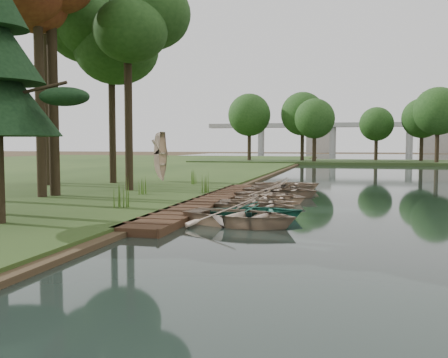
% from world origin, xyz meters
% --- Properties ---
extents(ground, '(300.00, 300.00, 0.00)m').
position_xyz_m(ground, '(0.00, 0.00, 0.00)').
color(ground, '#3D2F1D').
extents(boardwalk, '(1.60, 16.00, 0.30)m').
position_xyz_m(boardwalk, '(-1.60, 0.00, 0.15)').
color(boardwalk, '#382315').
rests_on(boardwalk, ground).
extents(peninsula, '(50.00, 14.00, 0.45)m').
position_xyz_m(peninsula, '(8.00, 50.00, 0.23)').
color(peninsula, '#2E431D').
rests_on(peninsula, ground).
extents(far_trees, '(45.60, 5.60, 8.80)m').
position_xyz_m(far_trees, '(4.67, 50.00, 6.43)').
color(far_trees, black).
rests_on(far_trees, peninsula).
extents(bridge, '(95.90, 4.00, 8.60)m').
position_xyz_m(bridge, '(12.31, 120.00, 7.08)').
color(bridge, '#A5A5A0').
rests_on(bridge, ground).
extents(building_a, '(10.00, 8.00, 18.00)m').
position_xyz_m(building_a, '(30.00, 140.00, 9.00)').
color(building_a, '#A5A5A0').
rests_on(building_a, ground).
extents(building_b, '(8.00, 8.00, 12.00)m').
position_xyz_m(building_b, '(-5.00, 145.00, 6.00)').
color(building_b, '#A5A5A0').
rests_on(building_b, ground).
extents(rowboat_0, '(4.44, 3.65, 0.80)m').
position_xyz_m(rowboat_0, '(0.95, -5.23, 0.45)').
color(rowboat_0, tan).
rests_on(rowboat_0, water).
extents(rowboat_1, '(3.73, 3.02, 0.68)m').
position_xyz_m(rowboat_1, '(1.22, -3.77, 0.39)').
color(rowboat_1, '#286F5A').
rests_on(rowboat_1, water).
extents(rowboat_2, '(3.57, 2.82, 0.67)m').
position_xyz_m(rowboat_2, '(0.85, -1.99, 0.38)').
color(rowboat_2, tan).
rests_on(rowboat_2, water).
extents(rowboat_3, '(3.32, 2.47, 0.66)m').
position_xyz_m(rowboat_3, '(0.74, -0.92, 0.38)').
color(rowboat_3, tan).
rests_on(rowboat_3, water).
extents(rowboat_4, '(3.62, 2.92, 0.66)m').
position_xyz_m(rowboat_4, '(1.00, 0.81, 0.38)').
color(rowboat_4, tan).
rests_on(rowboat_4, water).
extents(rowboat_5, '(3.98, 3.40, 0.70)m').
position_xyz_m(rowboat_5, '(0.74, 2.00, 0.40)').
color(rowboat_5, tan).
rests_on(rowboat_5, water).
extents(rowboat_6, '(4.22, 3.35, 0.79)m').
position_xyz_m(rowboat_6, '(1.04, 3.95, 0.44)').
color(rowboat_6, tan).
rests_on(rowboat_6, water).
extents(rowboat_7, '(4.07, 3.60, 0.70)m').
position_xyz_m(rowboat_7, '(1.19, 4.96, 0.40)').
color(rowboat_7, tan).
rests_on(rowboat_7, water).
extents(rowboat_8, '(4.19, 3.57, 0.73)m').
position_xyz_m(rowboat_8, '(0.91, 6.41, 0.42)').
color(rowboat_8, tan).
rests_on(rowboat_8, water).
extents(rowboat_9, '(4.31, 3.52, 0.78)m').
position_xyz_m(rowboat_9, '(0.91, 7.91, 0.44)').
color(rowboat_9, tan).
rests_on(rowboat_9, water).
extents(stored_rowboat, '(3.24, 2.33, 0.67)m').
position_xyz_m(stored_rowboat, '(-7.41, 9.29, 0.63)').
color(stored_rowboat, tan).
rests_on(stored_rowboat, bank).
extents(tree_4, '(4.15, 4.15, 10.40)m').
position_xyz_m(tree_4, '(-6.83, 3.07, 8.83)').
color(tree_4, black).
rests_on(tree_4, bank).
extents(tree_6, '(4.91, 4.91, 11.08)m').
position_xyz_m(tree_6, '(-9.98, 7.49, 9.22)').
color(tree_6, black).
rests_on(tree_6, bank).
extents(reeds_0, '(0.60, 0.60, 1.07)m').
position_xyz_m(reeds_0, '(-4.08, -3.61, 0.84)').
color(reeds_0, '#3F661E').
rests_on(reeds_0, bank).
extents(reeds_1, '(0.60, 0.60, 0.99)m').
position_xyz_m(reeds_1, '(-2.60, 2.93, 0.80)').
color(reeds_1, '#3F661E').
rests_on(reeds_1, bank).
extents(reeds_2, '(0.60, 0.60, 0.92)m').
position_xyz_m(reeds_2, '(-5.46, 1.27, 0.76)').
color(reeds_2, '#3F661E').
rests_on(reeds_2, bank).
extents(reeds_3, '(0.60, 0.60, 0.90)m').
position_xyz_m(reeds_3, '(-4.90, 7.79, 0.75)').
color(reeds_3, '#3F661E').
rests_on(reeds_3, bank).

